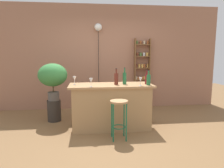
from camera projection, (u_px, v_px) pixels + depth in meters
name	position (u px, v px, depth m)	size (l,w,h in m)	color
ground	(113.00, 133.00, 3.98)	(12.00, 12.00, 0.00)	brown
back_wall	(104.00, 57.00, 5.69)	(6.40, 0.10, 2.80)	#9E6B51
kitchen_counter	(111.00, 106.00, 4.21)	(1.66, 0.68, 0.90)	#A87F51
bar_stool	(119.00, 111.00, 3.63)	(0.31, 0.31, 0.70)	#196642
spice_shelf	(142.00, 75.00, 5.74)	(0.43, 0.15, 1.91)	brown
plant_stool	(54.00, 111.00, 4.67)	(0.30, 0.30, 0.48)	#2D2823
potted_plant	(53.00, 76.00, 4.55)	(0.63, 0.57, 0.82)	#514C47
bottle_soda_blue	(116.00, 78.00, 4.10)	(0.08, 0.08, 0.32)	#5B2319
bottle_vinegar	(149.00, 79.00, 4.04)	(0.08, 0.08, 0.29)	#236638
bottle_wine_red	(147.00, 79.00, 4.19)	(0.07, 0.07, 0.28)	maroon
bottle_spirits_clear	(125.00, 78.00, 4.15)	(0.07, 0.07, 0.34)	#236638
wine_glass_left	(74.00, 79.00, 4.12)	(0.07, 0.07, 0.16)	silver
wine_glass_center	(140.00, 80.00, 3.97)	(0.07, 0.07, 0.16)	silver
wine_glass_right	(91.00, 81.00, 3.83)	(0.07, 0.07, 0.16)	silver
pendant_globe_light	(98.00, 29.00, 5.45)	(0.20, 0.20, 2.29)	black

